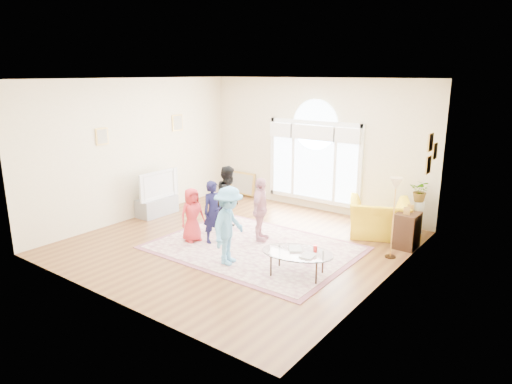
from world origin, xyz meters
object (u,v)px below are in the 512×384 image
Objects in this scene: coffee_table at (297,253)px; television at (156,184)px; tv_console at (157,206)px; armchair at (379,218)px; area_rug at (254,248)px.

television is at bearing 153.50° from coffee_table.
coffee_table is (4.49, -0.91, 0.19)m from tv_console.
coffee_table reaches higher than tv_console.
armchair is (0.34, 2.66, -0.02)m from coffee_table.
armchair is at bearing 20.03° from television.
tv_console is (-3.17, 0.35, 0.20)m from area_rug.
armchair is at bearing 20.00° from tv_console.
area_rug is 3.19m from tv_console.
coffee_table is 1.16× the size of armchair.
area_rug is at bearing 27.62° from armchair.
coffee_table reaches higher than area_rug.
coffee_table is at bearing -11.41° from television.
area_rug is 2.71m from armchair.
coffee_table is 2.69m from armchair.
television reaches higher than armchair.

